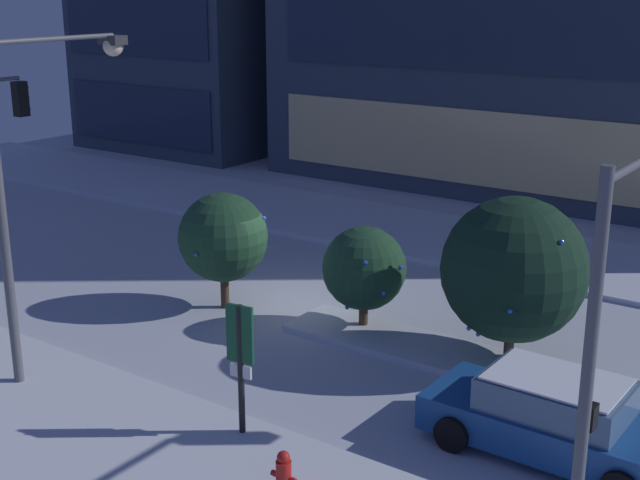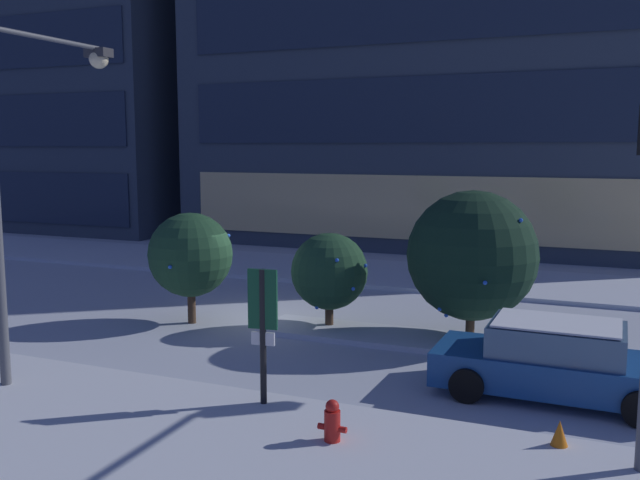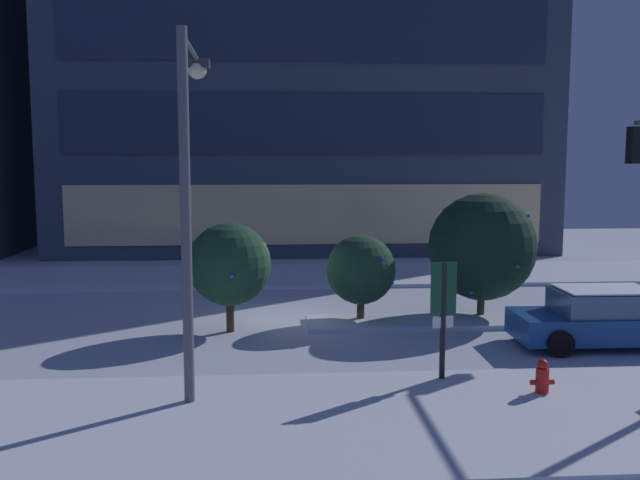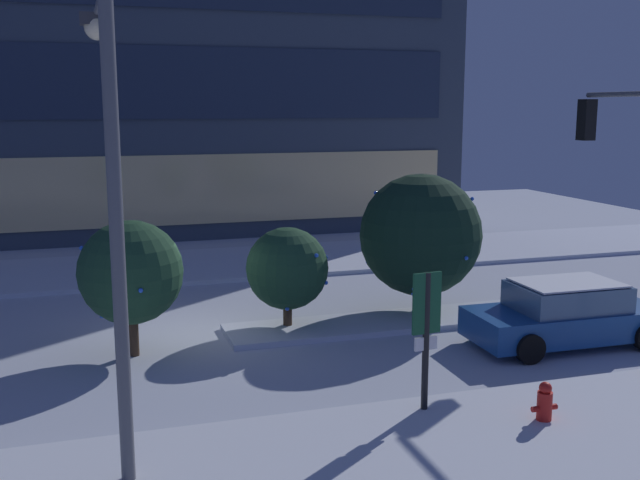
{
  "view_description": "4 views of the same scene",
  "coord_description": "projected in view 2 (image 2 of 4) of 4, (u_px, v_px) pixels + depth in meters",
  "views": [
    {
      "loc": [
        12.9,
        -16.64,
        8.07
      ],
      "look_at": [
        0.4,
        1.07,
        1.62
      ],
      "focal_mm": 48.58,
      "sensor_mm": 36.0,
      "label": 1
    },
    {
      "loc": [
        9.14,
        -16.66,
        4.8
      ],
      "look_at": [
        1.91,
        0.71,
        2.26
      ],
      "focal_mm": 38.99,
      "sensor_mm": 36.0,
      "label": 2
    },
    {
      "loc": [
        -0.09,
        -19.98,
        4.78
      ],
      "look_at": [
        1.37,
        0.68,
        2.35
      ],
      "focal_mm": 39.32,
      "sensor_mm": 36.0,
      "label": 3
    },
    {
      "loc": [
        -1.99,
        -17.17,
        5.44
      ],
      "look_at": [
        3.65,
        0.87,
        2.04
      ],
      "focal_mm": 41.67,
      "sensor_mm": 36.0,
      "label": 4
    }
  ],
  "objects": [
    {
      "name": "car_near",
      "position": [
        556.0,
        362.0,
        13.28
      ],
      "size": [
        4.67,
        2.14,
        1.49
      ],
      "rotation": [
        0.0,
        0.0,
        -0.02
      ],
      "color": "#19478C",
      "rests_on": "ground"
    },
    {
      "name": "parking_info_sign",
      "position": [
        263.0,
        322.0,
        12.49
      ],
      "size": [
        0.55,
        0.12,
        2.62
      ],
      "rotation": [
        0.0,
        0.0,
        1.69
      ],
      "color": "black",
      "rests_on": "ground"
    },
    {
      "name": "curb_strip_near",
      "position": [
        31.0,
        418.0,
        12.15
      ],
      "size": [
        52.0,
        5.2,
        0.14
      ],
      "primitive_type": "cube",
      "color": "silver",
      "rests_on": "ground"
    },
    {
      "name": "office_tower_secondary",
      "position": [
        122.0,
        53.0,
        41.08
      ],
      "size": [
        10.16,
        11.43,
        20.55
      ],
      "color": "#384251",
      "rests_on": "ground"
    },
    {
      "name": "median_strip",
      "position": [
        436.0,
        342.0,
        16.91
      ],
      "size": [
        9.0,
        1.8,
        0.14
      ],
      "primitive_type": "cube",
      "color": "silver",
      "rests_on": "ground"
    },
    {
      "name": "ground",
      "position": [
        247.0,
        320.0,
        19.36
      ],
      "size": [
        52.0,
        52.0,
        0.0
      ],
      "primitive_type": "plane",
      "color": "silver"
    },
    {
      "name": "fire_hydrant",
      "position": [
        332.0,
        425.0,
        11.03
      ],
      "size": [
        0.48,
        0.26,
        0.82
      ],
      "color": "red",
      "rests_on": "ground"
    },
    {
      "name": "curb_strip_far",
      "position": [
        346.0,
        271.0,
        26.56
      ],
      "size": [
        52.0,
        5.2,
        0.14
      ],
      "primitive_type": "cube",
      "color": "silver",
      "rests_on": "ground"
    },
    {
      "name": "decorated_tree_median",
      "position": [
        329.0,
        271.0,
        18.11
      ],
      "size": [
        2.05,
        2.01,
        2.57
      ],
      "color": "#473323",
      "rests_on": "ground"
    },
    {
      "name": "street_lamp_arched",
      "position": [
        32.0,
        149.0,
        14.03
      ],
      "size": [
        0.56,
        3.51,
        7.15
      ],
      "rotation": [
        0.0,
        0.0,
        1.59
      ],
      "color": "#565960",
      "rests_on": "ground"
    },
    {
      "name": "decorated_tree_right_of_median",
      "position": [
        472.0,
        255.0,
        16.87
      ],
      "size": [
        3.17,
        3.17,
        3.76
      ],
      "color": "#473323",
      "rests_on": "ground"
    },
    {
      "name": "decorated_tree_left_of_median",
      "position": [
        190.0,
        255.0,
        18.76
      ],
      "size": [
        2.28,
        2.33,
        3.03
      ],
      "color": "#473323",
      "rests_on": "ground"
    },
    {
      "name": "construction_cone",
      "position": [
        559.0,
        437.0,
        10.88
      ],
      "size": [
        0.36,
        0.36,
        0.55
      ],
      "primitive_type": "cone",
      "color": "orange",
      "rests_on": "ground"
    }
  ]
}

